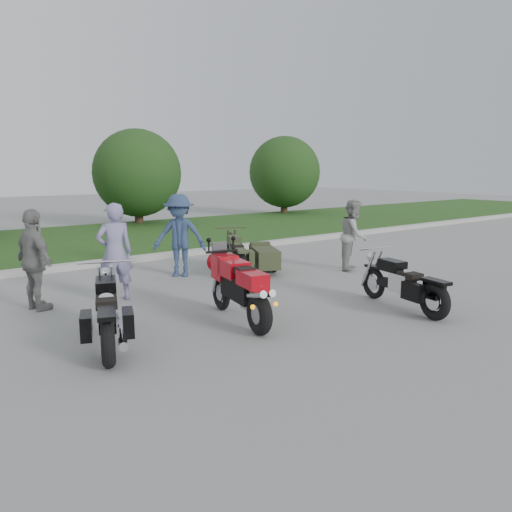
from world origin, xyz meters
TOP-DOWN VIEW (x-y plane):
  - ground at (0.00, 0.00)m, footprint 80.00×80.00m
  - curb at (0.00, 6.00)m, footprint 60.00×0.30m
  - grass_strip at (0.00, 10.15)m, footprint 60.00×8.00m
  - tree_mid_right at (4.00, 13.50)m, footprint 3.60×3.60m
  - tree_far_right at (12.00, 13.50)m, footprint 3.60×3.60m
  - sportbike_red at (-0.35, 0.16)m, footprint 0.64×2.07m
  - cruiser_left at (-2.42, 0.32)m, footprint 0.93×2.16m
  - cruiser_right at (2.33, -0.99)m, footprint 0.55×2.09m
  - cruiser_sidecar at (2.08, 3.03)m, footprint 1.59×2.01m
  - person_stripe at (-1.38, 2.64)m, footprint 0.71×0.52m
  - person_grey at (4.23, 1.90)m, footprint 1.03×0.98m
  - person_denim at (0.58, 3.76)m, footprint 1.35×1.30m
  - person_back at (-2.70, 2.84)m, footprint 0.65×1.09m

SIDE VIEW (x-z plane):
  - ground at x=0.00m, z-range 0.00..0.00m
  - grass_strip at x=0.00m, z-range 0.00..0.14m
  - curb at x=0.00m, z-range 0.00..0.15m
  - cruiser_sidecar at x=2.08m, z-range -0.03..0.80m
  - cruiser_right at x=2.33m, z-range 0.01..0.82m
  - cruiser_left at x=-2.42m, z-range 0.01..0.88m
  - sportbike_red at x=-0.35m, z-range 0.09..1.08m
  - person_grey at x=4.23m, z-range 0.00..1.68m
  - person_back at x=-2.70m, z-range 0.00..1.74m
  - person_stripe at x=-1.38m, z-range 0.00..1.80m
  - person_denim at x=0.58m, z-range 0.00..1.84m
  - tree_mid_right at x=4.00m, z-range 0.19..4.19m
  - tree_far_right at x=12.00m, z-range 0.19..4.19m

